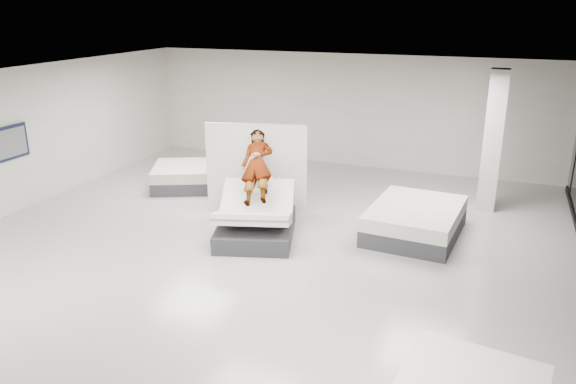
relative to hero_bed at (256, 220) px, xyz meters
The scene contains 9 objects.
room 1.64m from the hero_bed, 76.58° to the right, with size 14.00×14.04×3.20m.
hero_bed is the anchor object (origin of this frame).
person 0.90m from the hero_bed, 106.95° to the left, with size 0.65×0.43×1.79m, color slate.
remote 0.66m from the hero_bed, ahead, with size 0.05×0.14×0.03m, color black.
divider_panel 1.60m from the hero_bed, 113.51° to the left, with size 2.25×0.10×2.04m, color white.
flat_bed_right_far 3.25m from the hero_bed, 23.50° to the left, with size 1.87×2.39×0.62m.
flat_bed_left_far 3.73m from the hero_bed, 139.07° to the left, with size 2.57×2.32×0.58m.
column 5.60m from the hero_bed, 38.94° to the left, with size 0.40×0.40×3.20m, color silver.
wall_poster 5.84m from the hero_bed, behind, with size 0.06×0.95×0.75m.
Camera 1 is at (4.19, -8.52, 4.53)m, focal length 35.00 mm.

